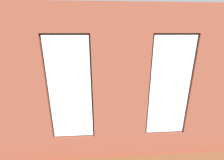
{
  "coord_description": "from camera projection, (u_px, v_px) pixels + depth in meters",
  "views": [
    {
      "loc": [
        0.37,
        5.55,
        2.85
      ],
      "look_at": [
        0.03,
        0.4,
        1.18
      ],
      "focal_mm": 24.0,
      "sensor_mm": 36.0,
      "label": 1
    }
  ],
  "objects": [
    {
      "name": "tv_flatscreen",
      "position": [
        40.0,
        84.0,
        5.64
      ],
      "size": [
        1.19,
        0.2,
        0.8
      ],
      "color": "black",
      "rests_on": "media_console"
    },
    {
      "name": "ground_plane",
      "position": [
        112.0,
        105.0,
        6.19
      ],
      "size": [
        6.75,
        6.06,
        0.1
      ],
      "primitive_type": "cube",
      "color": "brown"
    },
    {
      "name": "potted_plant_corner_near_left",
      "position": [
        156.0,
        78.0,
        8.12
      ],
      "size": [
        0.43,
        0.43,
        0.74
      ],
      "color": "gray",
      "rests_on": "ground_plane"
    },
    {
      "name": "potted_plant_mid_room_small",
      "position": [
        130.0,
        86.0,
        6.7
      ],
      "size": [
        0.53,
        0.53,
        0.75
      ],
      "color": "beige",
      "rests_on": "ground_plane"
    },
    {
      "name": "white_wall_right",
      "position": [
        27.0,
        67.0,
        5.27
      ],
      "size": [
        0.1,
        5.06,
        3.35
      ],
      "primitive_type": "cube",
      "color": "white",
      "rests_on": "ground_plane"
    },
    {
      "name": "coffee_table",
      "position": [
        109.0,
        94.0,
        6.16
      ],
      "size": [
        1.37,
        0.88,
        0.44
      ],
      "color": "olive",
      "rests_on": "ground_plane"
    },
    {
      "name": "potted_plant_by_left_couch",
      "position": [
        150.0,
        85.0,
        7.36
      ],
      "size": [
        0.33,
        0.33,
        0.56
      ],
      "color": "beige",
      "rests_on": "ground_plane"
    },
    {
      "name": "potted_plant_between_couches",
      "position": [
        139.0,
        112.0,
        4.12
      ],
      "size": [
        0.91,
        1.0,
        1.33
      ],
      "color": "brown",
      "rests_on": "ground_plane"
    },
    {
      "name": "potted_plant_corner_far_left",
      "position": [
        208.0,
        118.0,
        4.16
      ],
      "size": [
        0.6,
        0.6,
        0.88
      ],
      "color": "#9E5638",
      "rests_on": "ground_plane"
    },
    {
      "name": "potted_plant_foreground_right",
      "position": [
        63.0,
        79.0,
        7.74
      ],
      "size": [
        0.78,
        0.79,
        1.16
      ],
      "color": "#47423D",
      "rests_on": "ground_plane"
    },
    {
      "name": "cup_ceramic",
      "position": [
        99.0,
        94.0,
        5.98
      ],
      "size": [
        0.08,
        0.08,
        0.1
      ],
      "primitive_type": "cylinder",
      "color": "silver",
      "rests_on": "coffee_table"
    },
    {
      "name": "potted_plant_near_tv",
      "position": [
        45.0,
        101.0,
        4.68
      ],
      "size": [
        0.88,
        0.93,
        1.46
      ],
      "color": "brown",
      "rests_on": "ground_plane"
    },
    {
      "name": "remote_silver",
      "position": [
        118.0,
        91.0,
        6.31
      ],
      "size": [
        0.18,
        0.09,
        0.02
      ],
      "primitive_type": "cube",
      "rotation": [
        0.0,
        0.0,
        1.8
      ],
      "color": "#B2B2B7",
      "rests_on": "coffee_table"
    },
    {
      "name": "remote_gray",
      "position": [
        112.0,
        94.0,
        6.03
      ],
      "size": [
        0.15,
        0.16,
        0.02
      ],
      "primitive_type": "cube",
      "rotation": [
        0.0,
        0.0,
        5.55
      ],
      "color": "#59595B",
      "rests_on": "coffee_table"
    },
    {
      "name": "media_console",
      "position": [
        43.0,
        101.0,
        5.85
      ],
      "size": [
        1.29,
        0.42,
        0.57
      ],
      "primitive_type": "cube",
      "color": "black",
      "rests_on": "ground_plane"
    },
    {
      "name": "brick_wall_with_windows",
      "position": [
        121.0,
        91.0,
        3.15
      ],
      "size": [
        6.15,
        0.3,
        3.35
      ],
      "color": "brown",
      "rests_on": "ground_plane"
    },
    {
      "name": "couch_left",
      "position": [
        171.0,
        97.0,
        6.03
      ],
      "size": [
        1.01,
        2.02,
        0.8
      ],
      "rotation": [
        0.0,
        0.0,
        1.5
      ],
      "color": "black",
      "rests_on": "ground_plane"
    },
    {
      "name": "couch_by_window",
      "position": [
        89.0,
        128.0,
        4.12
      ],
      "size": [
        1.82,
        0.87,
        0.8
      ],
      "color": "black",
      "rests_on": "ground_plane"
    }
  ]
}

